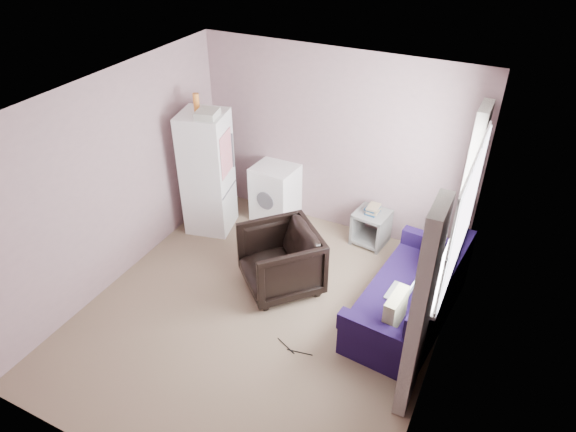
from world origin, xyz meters
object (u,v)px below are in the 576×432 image
at_px(fridge, 208,172).
at_px(washing_machine, 276,191).
at_px(armchair, 280,258).
at_px(side_table, 371,225).
at_px(sofa, 413,299).

bearing_deg(fridge, washing_machine, 28.51).
relative_size(armchair, fridge, 0.45).
height_order(washing_machine, side_table, washing_machine).
bearing_deg(fridge, side_table, 3.10).
bearing_deg(sofa, armchair, -168.98).
bearing_deg(fridge, armchair, -39.37).
xyz_separation_m(fridge, sofa, (3.03, -0.59, -0.56)).
height_order(fridge, washing_machine, fridge).
height_order(armchair, washing_machine, armchair).
height_order(armchair, side_table, armchair).
bearing_deg(armchair, side_table, 106.05).
bearing_deg(washing_machine, side_table, 4.22).
bearing_deg(side_table, armchair, -116.82).
bearing_deg(sofa, washing_machine, 158.24).
distance_m(washing_machine, side_table, 1.45).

